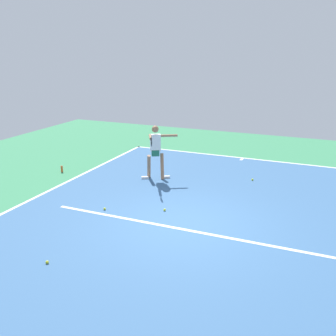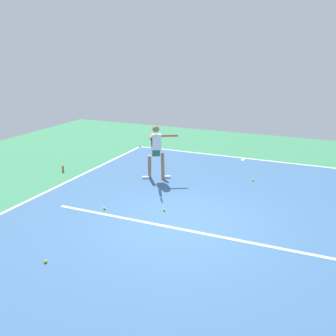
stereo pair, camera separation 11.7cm
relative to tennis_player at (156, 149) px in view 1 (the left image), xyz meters
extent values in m
plane|color=#388456|center=(-2.09, 2.86, -1.02)|extent=(22.18, 22.18, 0.00)
cube|color=#38608E|center=(-2.09, 2.86, -1.02)|extent=(9.29, 13.02, 0.00)
cube|color=white|center=(-2.09, -3.60, -1.02)|extent=(9.29, 0.10, 0.01)
cube|color=white|center=(2.50, 2.86, -1.02)|extent=(0.10, 13.02, 0.01)
cube|color=white|center=(-2.09, 3.13, -1.02)|extent=(6.97, 0.10, 0.01)
cube|color=white|center=(-2.09, -3.40, -1.02)|extent=(0.10, 0.30, 0.01)
cylinder|color=#9E7051|center=(-0.17, -0.13, -0.61)|extent=(0.27, 0.38, 0.85)
cube|color=white|center=(-0.29, -0.20, -0.99)|extent=(0.26, 0.20, 0.07)
cylinder|color=#9E7051|center=(0.21, 0.07, -0.61)|extent=(0.27, 0.38, 0.85)
cube|color=white|center=(0.33, 0.14, -0.99)|extent=(0.26, 0.20, 0.07)
cube|color=#1E664C|center=(0.02, -0.03, -0.14)|extent=(0.31, 0.29, 0.20)
cube|color=white|center=(0.02, -0.03, 0.19)|extent=(0.38, 0.32, 0.55)
sphere|color=#9E7051|center=(0.02, -0.03, 0.64)|extent=(0.22, 0.22, 0.22)
cylinder|color=#9E7051|center=(-0.37, -0.24, 0.41)|extent=(0.52, 0.33, 0.08)
cylinder|color=#9E7051|center=(0.04, 0.29, 0.44)|extent=(0.33, 0.52, 0.08)
cylinder|color=black|center=(-0.14, 0.63, 0.44)|extent=(0.13, 0.21, 0.03)
torus|color=black|center=(-0.26, 0.84, 0.44)|extent=(0.16, 0.27, 0.29)
cylinder|color=silver|center=(-0.26, 0.84, 0.44)|extent=(0.12, 0.22, 0.25)
sphere|color=#CCE033|center=(0.18, 2.88, -0.99)|extent=(0.07, 0.07, 0.07)
sphere|color=#CCE033|center=(-2.97, -1.05, -0.99)|extent=(0.07, 0.07, 0.07)
sphere|color=#CCE033|center=(-1.32, 2.31, -0.99)|extent=(0.07, 0.07, 0.07)
sphere|color=yellow|center=(-0.20, 5.62, -0.99)|extent=(0.07, 0.07, 0.07)
cylinder|color=#D84C1E|center=(3.31, 0.63, -0.91)|extent=(0.07, 0.07, 0.22)
camera|label=1|loc=(-5.07, 10.92, 3.10)|focal=41.21mm
camera|label=2|loc=(-5.18, 10.87, 3.10)|focal=41.21mm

